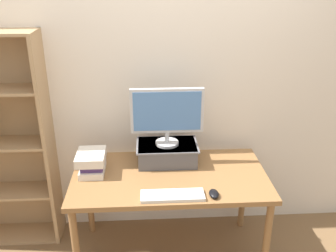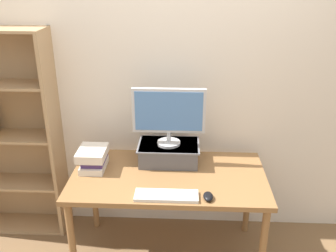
{
  "view_description": "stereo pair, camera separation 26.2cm",
  "coord_description": "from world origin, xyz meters",
  "px_view_note": "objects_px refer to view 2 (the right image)",
  "views": [
    {
      "loc": [
        -0.15,
        -2.33,
        2.11
      ],
      "look_at": [
        -0.01,
        0.08,
        1.07
      ],
      "focal_mm": 40.0,
      "sensor_mm": 36.0,
      "label": 1
    },
    {
      "loc": [
        0.11,
        -2.33,
        2.11
      ],
      "look_at": [
        -0.01,
        0.08,
        1.07
      ],
      "focal_mm": 40.0,
      "sensor_mm": 36.0,
      "label": 2
    }
  ],
  "objects_px": {
    "computer_monitor": "(169,114)",
    "book_stack": "(93,158)",
    "computer_mouse": "(208,196)",
    "keyboard": "(166,196)",
    "bookshelf_unit": "(2,133)",
    "riser_box": "(169,152)",
    "desk": "(168,183)"
  },
  "relations": [
    {
      "from": "riser_box",
      "to": "keyboard",
      "type": "distance_m",
      "value": 0.49
    },
    {
      "from": "riser_box",
      "to": "book_stack",
      "type": "relative_size",
      "value": 1.82
    },
    {
      "from": "keyboard",
      "to": "computer_mouse",
      "type": "height_order",
      "value": "computer_mouse"
    },
    {
      "from": "keyboard",
      "to": "computer_mouse",
      "type": "bearing_deg",
      "value": -1.11
    },
    {
      "from": "riser_box",
      "to": "computer_mouse",
      "type": "relative_size",
      "value": 4.42
    },
    {
      "from": "computer_monitor",
      "to": "book_stack",
      "type": "distance_m",
      "value": 0.64
    },
    {
      "from": "desk",
      "to": "keyboard",
      "type": "xyz_separation_m",
      "value": [
        -0.0,
        -0.29,
        0.09
      ]
    },
    {
      "from": "bookshelf_unit",
      "to": "computer_mouse",
      "type": "height_order",
      "value": "bookshelf_unit"
    },
    {
      "from": "riser_box",
      "to": "computer_monitor",
      "type": "bearing_deg",
      "value": -90.0
    },
    {
      "from": "computer_mouse",
      "to": "book_stack",
      "type": "height_order",
      "value": "book_stack"
    },
    {
      "from": "computer_monitor",
      "to": "computer_mouse",
      "type": "bearing_deg",
      "value": -60.45
    },
    {
      "from": "desk",
      "to": "computer_mouse",
      "type": "xyz_separation_m",
      "value": [
        0.27,
        -0.29,
        0.09
      ]
    },
    {
      "from": "computer_monitor",
      "to": "computer_mouse",
      "type": "relative_size",
      "value": 5.12
    },
    {
      "from": "riser_box",
      "to": "bookshelf_unit",
      "type": "bearing_deg",
      "value": 174.16
    },
    {
      "from": "bookshelf_unit",
      "to": "keyboard",
      "type": "distance_m",
      "value": 1.49
    },
    {
      "from": "keyboard",
      "to": "computer_monitor",
      "type": "bearing_deg",
      "value": 90.37
    },
    {
      "from": "keyboard",
      "to": "computer_mouse",
      "type": "distance_m",
      "value": 0.27
    },
    {
      "from": "keyboard",
      "to": "book_stack",
      "type": "distance_m",
      "value": 0.66
    },
    {
      "from": "riser_box",
      "to": "computer_monitor",
      "type": "height_order",
      "value": "computer_monitor"
    },
    {
      "from": "bookshelf_unit",
      "to": "computer_monitor",
      "type": "xyz_separation_m",
      "value": [
        1.34,
        -0.14,
        0.25
      ]
    },
    {
      "from": "computer_mouse",
      "to": "bookshelf_unit",
      "type": "bearing_deg",
      "value": 158.84
    },
    {
      "from": "computer_monitor",
      "to": "keyboard",
      "type": "xyz_separation_m",
      "value": [
        0.0,
        -0.48,
        -0.38
      ]
    },
    {
      "from": "computer_monitor",
      "to": "book_stack",
      "type": "relative_size",
      "value": 2.11
    },
    {
      "from": "keyboard",
      "to": "computer_mouse",
      "type": "relative_size",
      "value": 3.97
    },
    {
      "from": "bookshelf_unit",
      "to": "computer_mouse",
      "type": "relative_size",
      "value": 16.39
    },
    {
      "from": "desk",
      "to": "riser_box",
      "type": "relative_size",
      "value": 3.03
    },
    {
      "from": "computer_monitor",
      "to": "book_stack",
      "type": "bearing_deg",
      "value": -167.1
    },
    {
      "from": "riser_box",
      "to": "computer_monitor",
      "type": "distance_m",
      "value": 0.31
    },
    {
      "from": "computer_mouse",
      "to": "keyboard",
      "type": "bearing_deg",
      "value": 178.89
    },
    {
      "from": "bookshelf_unit",
      "to": "riser_box",
      "type": "height_order",
      "value": "bookshelf_unit"
    },
    {
      "from": "desk",
      "to": "bookshelf_unit",
      "type": "distance_m",
      "value": 1.41
    },
    {
      "from": "bookshelf_unit",
      "to": "keyboard",
      "type": "height_order",
      "value": "bookshelf_unit"
    }
  ]
}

